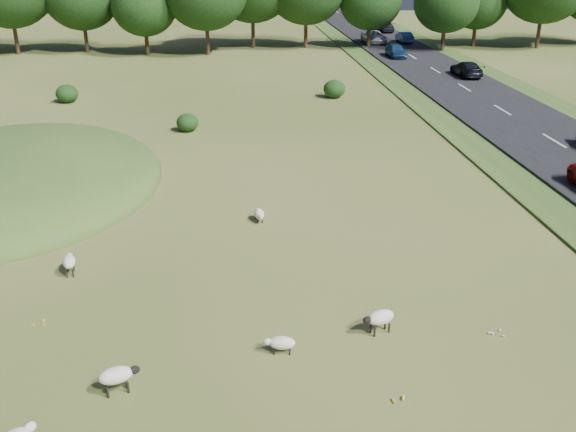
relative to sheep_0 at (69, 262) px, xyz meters
The scene contains 14 objects.
ground 19.63m from the sheep_0, 70.27° to the left, with size 160.00×160.00×0.00m, color #3F581B.
mound 11.78m from the sheep_0, 117.19° to the left, with size 16.00×20.00×4.00m, color #33561E.
road 38.98m from the sheep_0, 46.92° to the left, with size 8.00×150.00×0.25m, color black.
shrubs 27.31m from the sheep_0, 80.28° to the left, with size 23.00×11.00×1.46m.
sheep_0 is the anchor object (origin of this frame).
sheep_1 9.59m from the sheep_0, 37.96° to the right, with size 1.02×0.55×0.57m.
sheep_2 7.87m from the sheep_0, 68.88° to the right, with size 1.22×0.78×0.84m.
sheep_3 8.64m from the sheep_0, 29.86° to the left, with size 0.55×1.03×0.58m.
sheep_4 11.99m from the sheep_0, 25.35° to the right, with size 1.20×0.78×0.83m.
car_2 73.15m from the sheep_0, 67.05° to the left, with size 1.99×4.88×1.42m, color black.
car_4 62.20m from the sheep_0, 66.58° to the left, with size 2.41×5.22×1.45m, color silver.
car_5 63.67m from the sheep_0, 63.39° to the left, with size 1.36×3.89×1.28m, color navy.
car_6 45.40m from the sheep_0, 51.08° to the left, with size 1.88×4.62×1.34m, color black.
car_7 52.58m from the sheep_0, 61.95° to the left, with size 1.66×4.12×1.40m, color navy.
Camera 1 is at (-0.51, -20.89, 11.74)m, focal length 40.00 mm.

